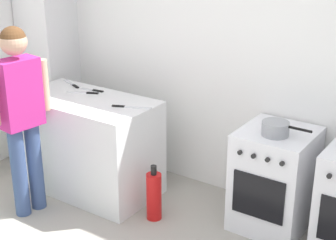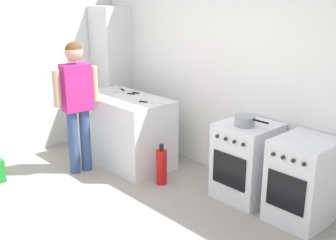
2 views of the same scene
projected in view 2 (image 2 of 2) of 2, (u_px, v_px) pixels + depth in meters
The scene contains 14 objects.
ground_plane at pixel (111, 236), 3.95m from camera, with size 8.00×8.00×0.00m, color gray.
back_wall at pixel (246, 73), 4.83m from camera, with size 6.00×0.10×2.60m, color white.
side_wall_left at pixel (20, 61), 5.66m from camera, with size 0.10×3.10×2.60m, color white.
counter_unit at pixel (125, 130), 5.55m from camera, with size 1.30×0.70×0.90m, color silver.
oven_left at pixel (247, 161), 4.60m from camera, with size 0.57×0.62×0.85m.
oven_right at pixel (303, 181), 4.12m from camera, with size 0.54×0.62×0.85m.
pot at pixel (245, 121), 4.40m from camera, with size 0.39×0.21×0.11m.
knife_bread at pixel (151, 103), 5.11m from camera, with size 0.33×0.17×0.01m.
knife_utility at pixel (133, 92), 5.63m from camera, with size 0.25×0.06×0.01m.
knife_chef at pixel (125, 93), 5.57m from camera, with size 0.30×0.15×0.01m.
knife_carving at pixel (121, 88), 5.86m from camera, with size 0.32×0.16×0.01m.
person at pixel (77, 96), 5.10m from camera, with size 0.24×0.57×1.64m.
fire_extinguisher at pixel (162, 167), 4.97m from camera, with size 0.13×0.13×0.50m.
larder_cabinet at pixel (112, 74), 6.36m from camera, with size 0.48×0.44×2.00m, color silver.
Camera 2 is at (2.91, -1.94, 2.21)m, focal length 45.00 mm.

